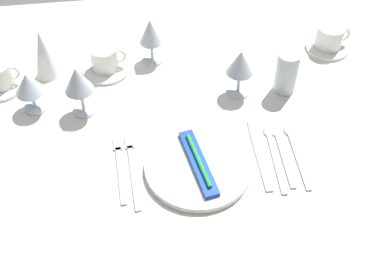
{
  "coord_description": "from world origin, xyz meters",
  "views": [
    {
      "loc": [
        -0.09,
        -1.0,
        1.71
      ],
      "look_at": [
        0.03,
        -0.12,
        0.76
      ],
      "focal_mm": 46.8,
      "sensor_mm": 36.0,
      "label": 1
    }
  ],
  "objects": [
    {
      "name": "napkin_folded",
      "position": [
        -0.36,
        0.17,
        0.82
      ],
      "size": [
        0.07,
        0.07,
        0.15
      ],
      "primitive_type": "cone",
      "color": "white",
      "rests_on": "dining_table"
    },
    {
      "name": "coffee_cup_right",
      "position": [
        0.49,
        0.18,
        0.78
      ],
      "size": [
        0.11,
        0.08,
        0.07
      ],
      "color": "white",
      "rests_on": "saucer_right"
    },
    {
      "name": "wine_glass_right",
      "position": [
        0.18,
        0.02,
        0.84
      ],
      "size": [
        0.08,
        0.08,
        0.15
      ],
      "color": "silver",
      "rests_on": "dining_table"
    },
    {
      "name": "ground_plane",
      "position": [
        0.0,
        0.0,
        0.0
      ],
      "size": [
        6.0,
        6.0,
        0.0
      ],
      "primitive_type": "plane",
      "color": "slate"
    },
    {
      "name": "saucer_right",
      "position": [
        0.49,
        0.18,
        0.74
      ],
      "size": [
        0.13,
        0.13,
        0.01
      ],
      "primitive_type": "cylinder",
      "color": "white",
      "rests_on": "dining_table"
    },
    {
      "name": "wine_glass_far",
      "position": [
        -0.05,
        0.19,
        0.84
      ],
      "size": [
        0.07,
        0.07,
        0.14
      ],
      "color": "silver",
      "rests_on": "dining_table"
    },
    {
      "name": "dinner_plate",
      "position": [
        0.03,
        -0.24,
        0.75
      ],
      "size": [
        0.26,
        0.26,
        0.02
      ],
      "primitive_type": "cylinder",
      "color": "white",
      "rests_on": "dining_table"
    },
    {
      "name": "saucer_far",
      "position": [
        -0.49,
        0.13,
        0.74
      ],
      "size": [
        0.13,
        0.13,
        0.01
      ],
      "primitive_type": "cylinder",
      "color": "white",
      "rests_on": "dining_table"
    },
    {
      "name": "saucer_left",
      "position": [
        -0.19,
        0.17,
        0.74
      ],
      "size": [
        0.14,
        0.14,
        0.01
      ],
      "primitive_type": "cylinder",
      "color": "white",
      "rests_on": "dining_table"
    },
    {
      "name": "spoon_dessert",
      "position": [
        0.25,
        -0.2,
        0.74
      ],
      "size": [
        0.03,
        0.2,
        0.01
      ],
      "color": "beige",
      "rests_on": "dining_table"
    },
    {
      "name": "fork_inner",
      "position": [
        -0.16,
        -0.21,
        0.74
      ],
      "size": [
        0.03,
        0.21,
        0.0
      ],
      "color": "beige",
      "rests_on": "dining_table"
    },
    {
      "name": "toothbrush_package",
      "position": [
        0.03,
        -0.24,
        0.77
      ],
      "size": [
        0.07,
        0.21,
        0.02
      ],
      "color": "blue",
      "rests_on": "dinner_plate"
    },
    {
      "name": "coffee_cup_left",
      "position": [
        -0.19,
        0.17,
        0.79
      ],
      "size": [
        0.1,
        0.08,
        0.07
      ],
      "color": "white",
      "rests_on": "saucer_left"
    },
    {
      "name": "wine_glass_centre",
      "position": [
        -0.25,
        0.0,
        0.85
      ],
      "size": [
        0.08,
        0.08,
        0.15
      ],
      "color": "silver",
      "rests_on": "dining_table"
    },
    {
      "name": "drink_tumbler",
      "position": [
        0.31,
        0.02,
        0.79
      ],
      "size": [
        0.06,
        0.06,
        0.13
      ],
      "color": "silver",
      "rests_on": "dining_table"
    },
    {
      "name": "spoon_tea",
      "position": [
        0.28,
        -0.21,
        0.74
      ],
      "size": [
        0.03,
        0.22,
        0.01
      ],
      "color": "beige",
      "rests_on": "dining_table"
    },
    {
      "name": "fork_outer",
      "position": [
        -0.13,
        -0.22,
        0.74
      ],
      "size": [
        0.03,
        0.23,
        0.0
      ],
      "color": "beige",
      "rests_on": "dining_table"
    },
    {
      "name": "wine_glass_left",
      "position": [
        -0.39,
        0.03,
        0.83
      ],
      "size": [
        0.08,
        0.08,
        0.12
      ],
      "color": "silver",
      "rests_on": "dining_table"
    },
    {
      "name": "dinner_knife",
      "position": [
        0.19,
        -0.22,
        0.74
      ],
      "size": [
        0.02,
        0.23,
        0.0
      ],
      "color": "beige",
      "rests_on": "dining_table"
    },
    {
      "name": "spoon_soup",
      "position": [
        0.22,
        -0.21,
        0.74
      ],
      "size": [
        0.03,
        0.22,
        0.01
      ],
      "color": "beige",
      "rests_on": "dining_table"
    },
    {
      "name": "dining_table",
      "position": [
        0.0,
        0.0,
        0.66
      ],
      "size": [
        1.8,
        1.11,
        0.74
      ],
      "color": "silver",
      "rests_on": "ground"
    }
  ]
}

